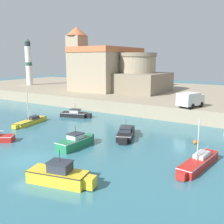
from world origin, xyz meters
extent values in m
plane|color=teal|center=(0.00, 0.00, 0.00)|extent=(200.00, 200.00, 0.00)
cube|color=gray|center=(0.00, 41.80, 1.06)|extent=(120.00, 40.00, 2.12)
cube|color=yellow|center=(-10.81, 9.59, 0.30)|extent=(2.37, 5.88, 0.61)
cube|color=yellow|center=(-10.21, 6.48, 0.30)|extent=(0.82, 0.72, 0.52)
cube|color=black|center=(-10.81, 9.59, 0.57)|extent=(2.39, 5.94, 0.07)
cylinder|color=silver|center=(-10.73, 9.17, 2.85)|extent=(0.10, 0.10, 4.48)
cylinder|color=silver|center=(-10.95, 10.29, 1.16)|extent=(0.57, 2.55, 0.08)
cube|color=#333842|center=(-10.92, 10.15, 0.79)|extent=(1.23, 1.86, 0.36)
cube|color=yellow|center=(5.64, -1.69, 0.49)|extent=(4.78, 2.67, 0.98)
cube|color=yellow|center=(8.19, -1.06, 0.49)|extent=(0.93, 1.06, 0.83)
cube|color=black|center=(5.64, -1.69, 0.94)|extent=(4.83, 2.70, 0.07)
cube|color=#333842|center=(5.85, -1.63, 1.32)|extent=(1.83, 1.58, 0.68)
cube|color=#2D333D|center=(5.85, -1.63, 1.70)|extent=(1.98, 1.69, 0.08)
cylinder|color=black|center=(5.85, -1.63, 2.19)|extent=(0.04, 0.04, 0.90)
cube|color=#237A4C|center=(1.32, 5.13, 0.47)|extent=(1.73, 4.12, 0.94)
cube|color=#237A4C|center=(1.38, 7.54, 0.47)|extent=(0.92, 0.76, 0.80)
cube|color=white|center=(1.32, 5.13, 0.90)|extent=(1.75, 4.17, 0.07)
cube|color=silver|center=(1.33, 5.33, 1.18)|extent=(1.26, 1.46, 0.48)
cube|color=#2D333D|center=(1.33, 5.33, 1.46)|extent=(1.34, 1.58, 0.08)
cylinder|color=black|center=(1.33, 5.33, 1.95)|extent=(0.04, 0.04, 0.90)
cube|color=red|center=(13.65, 7.13, 0.37)|extent=(2.03, 6.18, 0.74)
cube|color=red|center=(13.26, 3.82, 0.37)|extent=(0.79, 0.68, 0.63)
cube|color=white|center=(13.65, 7.13, 0.70)|extent=(2.05, 6.24, 0.07)
cylinder|color=silver|center=(13.60, 6.67, 2.51)|extent=(0.10, 0.10, 3.55)
cylinder|color=silver|center=(13.74, 7.88, 1.29)|extent=(0.40, 2.72, 0.08)
cube|color=silver|center=(13.73, 7.73, 0.92)|extent=(1.13, 1.92, 0.36)
cube|color=black|center=(3.90, 11.49, 0.38)|extent=(3.63, 5.41, 0.77)
cube|color=black|center=(5.09, 8.77, 0.38)|extent=(1.16, 1.08, 0.65)
cube|color=white|center=(3.90, 11.49, 0.73)|extent=(3.66, 5.47, 0.07)
cube|color=#333842|center=(4.01, 11.25, 0.99)|extent=(1.89, 2.17, 0.46)
cube|color=#2D333D|center=(4.01, 11.25, 1.26)|extent=(2.03, 2.34, 0.08)
cylinder|color=black|center=(4.01, 11.25, 1.75)|extent=(0.04, 0.04, 0.90)
cube|color=black|center=(-8.68, 16.53, 0.36)|extent=(4.53, 2.93, 0.71)
cube|color=black|center=(-6.30, 17.28, 0.36)|extent=(1.04, 1.15, 0.61)
cube|color=white|center=(-8.68, 16.53, 0.67)|extent=(4.58, 2.96, 0.07)
cube|color=silver|center=(-8.48, 16.59, 0.95)|extent=(1.80, 1.69, 0.46)
cube|color=#2D333D|center=(-8.48, 16.59, 1.22)|extent=(1.94, 1.82, 0.08)
cylinder|color=black|center=(-8.48, 16.59, 1.71)|extent=(0.04, 0.04, 0.90)
sphere|color=orange|center=(11.66, 13.23, 0.23)|extent=(0.46, 0.46, 0.46)
cube|color=gray|center=(-16.00, 37.06, 6.36)|extent=(10.46, 16.70, 8.47)
cube|color=#C1663D|center=(-16.00, 37.06, 11.19)|extent=(10.67, 17.03, 1.20)
cube|color=gray|center=(-23.12, 34.56, 8.37)|extent=(3.78, 3.78, 12.49)
cone|color=#C1663D|center=(-23.12, 34.56, 15.61)|extent=(4.91, 4.91, 2.00)
cube|color=gray|center=(-8.00, 36.79, 4.16)|extent=(12.35, 12.35, 4.07)
cylinder|color=gray|center=(-8.00, 36.79, 5.90)|extent=(7.95, 7.95, 7.56)
cylinder|color=gray|center=(-8.00, 36.79, 10.08)|extent=(8.35, 8.35, 0.80)
cylinder|color=silver|center=(-40.00, 33.97, 7.33)|extent=(1.70, 1.70, 10.41)
cylinder|color=#2D5647|center=(-40.00, 33.97, 7.85)|extent=(1.75, 1.75, 0.90)
cylinder|color=#262D33|center=(-40.00, 33.97, 13.14)|extent=(1.45, 1.45, 1.20)
cone|color=#2D5647|center=(-40.00, 33.97, 14.14)|extent=(1.62, 1.62, 0.80)
cube|color=silver|center=(7.74, 22.97, 3.42)|extent=(2.94, 3.67, 1.80)
cube|color=silver|center=(8.34, 24.93, 3.22)|extent=(2.29, 1.83, 1.40)
cube|color=#334756|center=(8.47, 25.36, 3.42)|extent=(1.76, 0.64, 0.70)
cylinder|color=black|center=(7.40, 25.11, 2.52)|extent=(0.50, 0.85, 0.80)
cylinder|color=black|center=(9.22, 24.56, 2.52)|extent=(0.50, 0.85, 0.80)
cylinder|color=black|center=(6.71, 22.87, 2.52)|extent=(0.50, 0.85, 0.80)
cylinder|color=black|center=(8.53, 22.31, 2.52)|extent=(0.50, 0.85, 0.80)
camera|label=1|loc=(18.96, -14.74, 9.12)|focal=42.00mm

